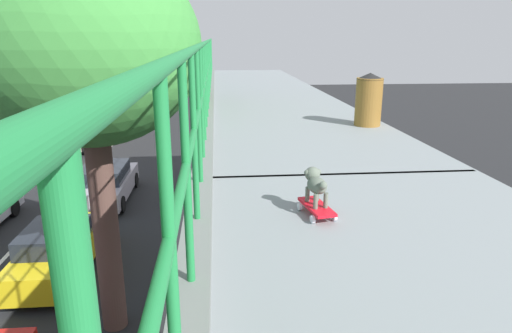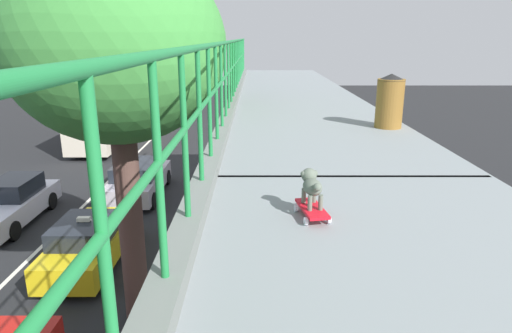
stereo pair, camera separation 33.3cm
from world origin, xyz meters
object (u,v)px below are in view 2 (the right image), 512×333
Objects in this scene: car_yellow_cab_fifth at (88,243)px; city_bus at (112,110)px; toy_skateboard at (311,209)px; litter_bin at (389,100)px; car_white_sixth at (11,204)px; small_dog at (310,184)px; car_silver_seventh at (137,179)px.

city_bus is (-4.27, 16.58, 1.29)m from car_yellow_cab_fifth.
city_bus is at bearing 110.84° from toy_skateboard.
toy_skateboard is at bearing -58.32° from car_yellow_cab_fifth.
toy_skateboard is 0.54× the size of litter_bin.
litter_bin is at bearing -36.76° from car_white_sixth.
car_yellow_cab_fifth is 11.10m from small_dog.
litter_bin is (11.23, -21.54, 3.54)m from city_bus.
litter_bin reaches higher than car_white_sixth.
car_yellow_cab_fifth is 5.13× the size of litter_bin.
toy_skateboard is at bearing -51.89° from car_white_sixth.
car_white_sixth is 10.11× the size of toy_skateboard.
city_bus is 32.76× the size of small_dog.
litter_bin is (1.64, 3.65, 0.36)m from toy_skateboard.
litter_bin reaches higher than car_yellow_cab_fifth.
litter_bin is at bearing -62.47° from city_bus.
car_white_sixth is at bearing -143.91° from car_silver_seventh.
car_white_sixth is 5.50× the size of litter_bin.
car_silver_seventh is 0.41× the size of city_bus.
toy_skateboard reaches higher than city_bus.
car_yellow_cab_fifth is 5.02m from car_white_sixth.
car_silver_seventh is at bearing 122.75° from litter_bin.
litter_bin reaches higher than car_silver_seventh.
city_bus is 27.12m from small_dog.
small_dog is at bearing -51.80° from car_white_sixth.
small_dog reaches higher than car_yellow_cab_fifth.
car_white_sixth is at bearing 128.11° from toy_skateboard.
small_dog is (9.58, -25.14, 3.37)m from city_bus.
car_white_sixth is 1.03× the size of car_silver_seventh.
toy_skateboard is (5.31, -8.61, 4.47)m from car_yellow_cab_fifth.
small_dog reaches higher than toy_skateboard.
car_silver_seventh is at bearing 110.33° from small_dog.
city_bus is at bearing 117.53° from litter_bin.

